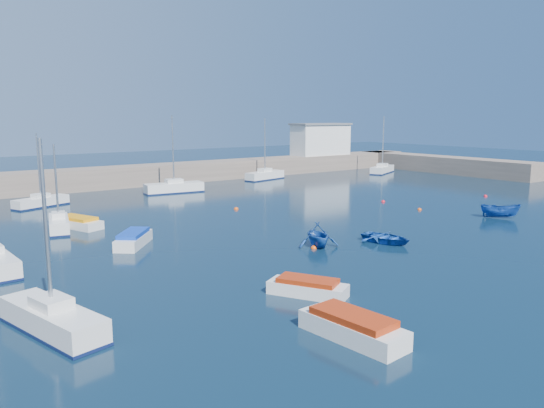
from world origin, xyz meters
TOP-DOWN VIEW (x-y plane):
  - ground at (0.00, 0.00)m, footprint 220.00×220.00m
  - back_wall at (0.00, 46.00)m, footprint 96.00×4.50m
  - right_arm at (44.00, 32.00)m, footprint 4.50×32.00m
  - harbor_office at (30.00, 46.00)m, footprint 10.00×4.00m
  - sailboat_1 at (-24.49, 1.99)m, footprint 3.16×6.46m
  - sailboat_3 at (-18.67, 22.86)m, footprint 2.61×5.32m
  - sailboat_5 at (-17.00, 35.73)m, footprint 5.82×3.60m
  - sailboat_6 at (-1.65, 36.78)m, footprint 7.17×2.81m
  - sailboat_7 at (14.84, 40.97)m, footprint 6.84×3.31m
  - sailboat_8 at (35.24, 36.90)m, footprint 7.05×4.63m
  - motorboat_0 at (-12.65, -0.89)m, footprint 3.23×4.26m
  - motorboat_1 at (-15.78, 14.55)m, footprint 3.94×4.30m
  - motorboat_2 at (-17.13, 23.20)m, footprint 3.21×4.92m
  - motorboat_3 at (-14.66, -6.13)m, footprint 2.05×4.87m
  - dinghy_center at (-0.69, 4.39)m, footprint 3.35×4.19m
  - dinghy_left at (-5.39, 6.55)m, footprint 3.92×4.16m
  - dinghy_right at (14.90, 4.67)m, footprint 3.02×3.47m
  - buoy_0 at (-5.98, 6.29)m, footprint 0.44×0.44m
  - buoy_1 at (13.27, 17.10)m, footprint 0.43×0.43m
  - buoy_2 at (12.48, 11.69)m, footprint 0.41×0.41m
  - buoy_3 at (-1.88, 22.67)m, footprint 0.47×0.47m
  - buoy_4 at (25.70, 12.77)m, footprint 0.42×0.42m

SIDE VIEW (x-z plane):
  - ground at x=0.00m, z-range 0.00..0.00m
  - buoy_0 at x=-5.98m, z-range -0.22..0.22m
  - buoy_1 at x=13.27m, z-range -0.21..0.21m
  - buoy_2 at x=12.48m, z-range -0.20..0.20m
  - buoy_3 at x=-1.88m, z-range -0.23..0.23m
  - buoy_4 at x=25.70m, z-range -0.21..0.21m
  - dinghy_center at x=-0.69m, z-range 0.00..0.78m
  - motorboat_0 at x=-12.65m, z-range -0.03..0.89m
  - motorboat_2 at x=-17.13m, z-range -0.03..0.93m
  - motorboat_1 at x=-15.78m, z-range -0.03..1.03m
  - motorboat_3 at x=-14.66m, z-range -0.03..1.08m
  - sailboat_5 at x=-17.00m, z-range -3.19..4.28m
  - sailboat_3 at x=-18.67m, z-range -2.88..4.09m
  - sailboat_8 at x=35.24m, z-range -3.89..5.12m
  - sailboat_1 at x=-24.49m, z-range -3.51..4.78m
  - dinghy_right at x=14.90m, z-range 0.00..1.30m
  - sailboat_7 at x=14.84m, z-range -3.72..5.03m
  - sailboat_6 at x=-1.65m, z-range -3.94..5.27m
  - dinghy_left at x=-5.39m, z-range 0.00..1.75m
  - back_wall at x=0.00m, z-range 0.00..2.60m
  - right_arm at x=44.00m, z-range 0.00..2.60m
  - harbor_office at x=30.00m, z-range 2.60..7.60m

